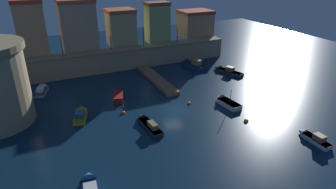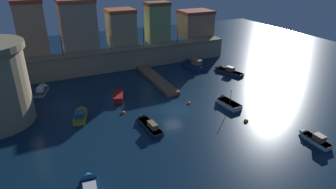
% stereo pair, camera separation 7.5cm
% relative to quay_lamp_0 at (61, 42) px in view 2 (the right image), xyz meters
% --- Properties ---
extents(ground_plane, '(111.42, 111.42, 0.00)m').
position_rel_quay_lamp_0_xyz_m(ground_plane, '(11.97, -20.04, -6.33)').
color(ground_plane, '#0C2338').
extents(quay_wall, '(41.43, 3.23, 3.95)m').
position_rel_quay_lamp_0_xyz_m(quay_wall, '(11.97, -0.00, -4.34)').
color(quay_wall, '#9E8966').
rests_on(quay_wall, ground).
extents(old_town_backdrop, '(39.54, 5.63, 9.69)m').
position_rel_quay_lamp_0_xyz_m(old_town_backdrop, '(10.95, 3.79, 1.45)').
color(old_town_backdrop, tan).
rests_on(old_town_backdrop, ground).
extents(pier_dock, '(2.27, 14.57, 0.70)m').
position_rel_quay_lamp_0_xyz_m(pier_dock, '(14.08, -8.75, -6.04)').
color(pier_dock, brown).
rests_on(pier_dock, ground).
extents(quay_lamp_0, '(0.32, 0.32, 3.59)m').
position_rel_quay_lamp_0_xyz_m(quay_lamp_0, '(0.00, 0.00, 0.00)').
color(quay_lamp_0, black).
rests_on(quay_lamp_0, quay_wall).
extents(quay_lamp_1, '(0.32, 0.32, 2.91)m').
position_rel_quay_lamp_0_xyz_m(quay_lamp_1, '(8.72, -0.00, -0.40)').
color(quay_lamp_1, black).
rests_on(quay_lamp_1, quay_wall).
extents(quay_lamp_2, '(0.32, 0.32, 3.86)m').
position_rel_quay_lamp_0_xyz_m(quay_lamp_2, '(15.21, 0.00, 0.15)').
color(quay_lamp_2, black).
rests_on(quay_lamp_2, quay_wall).
extents(quay_lamp_3, '(0.32, 0.32, 3.06)m').
position_rel_quay_lamp_0_xyz_m(quay_lamp_3, '(22.64, 0.00, -0.31)').
color(quay_lamp_3, black).
rests_on(quay_lamp_3, quay_wall).
extents(moored_boat_0, '(2.89, 4.77, 1.61)m').
position_rel_quay_lamp_0_xyz_m(moored_boat_0, '(-4.43, -5.48, -6.01)').
color(moored_boat_0, silver).
rests_on(moored_boat_0, ground).
extents(moored_boat_1, '(1.68, 6.17, 1.48)m').
position_rel_quay_lamp_0_xyz_m(moored_boat_1, '(7.06, -22.71, -6.00)').
color(moored_boat_1, '#333338').
rests_on(moored_boat_1, ground).
extents(moored_boat_2, '(2.64, 4.78, 1.62)m').
position_rel_quay_lamp_0_xyz_m(moored_boat_2, '(-0.24, -16.83, -5.90)').
color(moored_boat_2, gold).
rests_on(moored_boat_2, ground).
extents(moored_boat_4, '(3.36, 6.54, 1.73)m').
position_rel_quay_lamp_0_xyz_m(moored_boat_4, '(27.75, -10.49, -5.96)').
color(moored_boat_4, '#333338').
rests_on(moored_boat_4, ground).
extents(moored_boat_5, '(3.15, 6.17, 2.30)m').
position_rel_quay_lamp_0_xyz_m(moored_boat_5, '(23.34, -5.00, -5.75)').
color(moored_boat_5, navy).
rests_on(moored_boat_5, ground).
extents(moored_boat_6, '(2.64, 4.67, 1.25)m').
position_rel_quay_lamp_0_xyz_m(moored_boat_6, '(6.15, -12.86, -5.88)').
color(moored_boat_6, red).
rests_on(moored_boat_6, ground).
extents(moored_boat_7, '(2.01, 4.85, 3.13)m').
position_rel_quay_lamp_0_xyz_m(moored_boat_7, '(19.73, -21.74, -5.97)').
color(moored_boat_7, white).
rests_on(moored_boat_7, ground).
extents(moored_boat_8, '(1.20, 4.40, 1.47)m').
position_rel_quay_lamp_0_xyz_m(moored_boat_8, '(23.26, -34.06, -5.94)').
color(moored_boat_8, white).
rests_on(moored_boat_8, ground).
extents(mooring_buoy_0, '(0.56, 0.56, 0.56)m').
position_rel_quay_lamp_0_xyz_m(mooring_buoy_0, '(14.95, -19.36, -6.33)').
color(mooring_buoy_0, '#EA4C19').
rests_on(mooring_buoy_0, ground).
extents(mooring_buoy_1, '(0.60, 0.60, 0.60)m').
position_rel_quay_lamp_0_xyz_m(mooring_buoy_1, '(5.23, -18.19, -6.33)').
color(mooring_buoy_1, '#EA4C19').
rests_on(mooring_buoy_1, ground).
extents(mooring_buoy_2, '(0.62, 0.62, 0.62)m').
position_rel_quay_lamp_0_xyz_m(mooring_buoy_2, '(19.19, -27.14, -6.33)').
color(mooring_buoy_2, yellow).
rests_on(mooring_buoy_2, ground).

